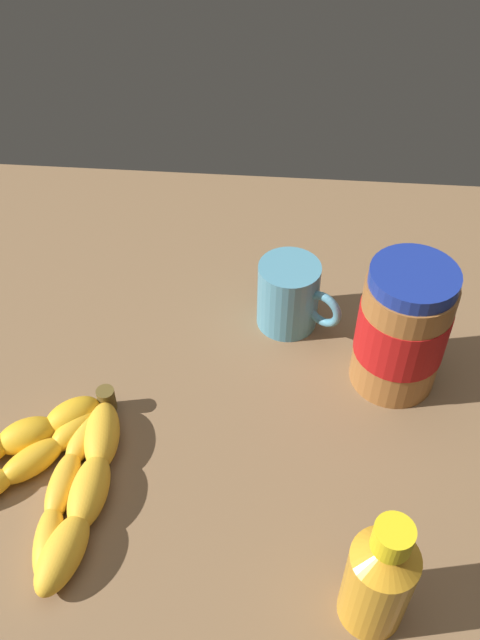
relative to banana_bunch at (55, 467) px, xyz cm
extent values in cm
cube|color=brown|center=(-16.41, 12.90, -3.29)|extent=(80.54, 79.29, 3.19)
ellipsoid|color=gold|center=(-6.28, 0.22, 0.15)|extent=(6.88, 7.24, 3.68)
ellipsoid|color=gold|center=(-3.39, -3.93, 0.15)|extent=(6.36, 7.34, 3.68)
ellipsoid|color=gold|center=(-5.14, 0.95, -0.18)|extent=(7.75, 6.47, 3.02)
ellipsoid|color=gold|center=(-0.59, -2.63, -0.18)|extent=(7.34, 7.21, 3.02)
ellipsoid|color=gold|center=(-4.36, 2.18, -0.29)|extent=(8.31, 4.68, 2.81)
ellipsoid|color=gold|center=(1.82, 1.24, -0.29)|extent=(7.99, 3.21, 2.81)
ellipsoid|color=gold|center=(8.07, 1.55, -0.29)|extent=(8.18, 3.95, 2.81)
ellipsoid|color=gold|center=(-4.06, 3.92, 0.15)|extent=(8.71, 4.66, 3.68)
ellipsoid|color=gold|center=(2.58, 4.15, 0.15)|extent=(8.51, 4.10, 3.68)
ellipsoid|color=gold|center=(9.16, 3.25, 0.15)|extent=(8.94, 5.43, 3.68)
cylinder|color=brown|center=(-8.85, 3.34, 0.11)|extent=(2.00, 2.00, 3.00)
cylinder|color=#9E602D|center=(-16.88, 35.28, 5.57)|extent=(9.75, 9.75, 14.52)
cylinder|color=#B71414|center=(-16.88, 35.28, 6.29)|extent=(9.95, 9.95, 6.53)
cylinder|color=navy|center=(-16.88, 35.28, 13.68)|extent=(9.28, 9.28, 1.70)
cylinder|color=orange|center=(11.10, 31.40, 3.32)|extent=(5.77, 5.77, 10.03)
cone|color=orange|center=(11.10, 31.40, 9.41)|extent=(5.77, 5.77, 2.15)
cylinder|color=yellow|center=(11.10, 31.40, 11.72)|extent=(3.22, 3.22, 2.47)
cylinder|color=teal|center=(-24.53, 22.73, 2.80)|extent=(7.53, 7.53, 8.99)
torus|color=teal|center=(-21.88, 26.93, 3.25)|extent=(3.49, 4.73, 4.96)
camera|label=1|loc=(36.32, 21.92, 59.87)|focal=38.26mm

